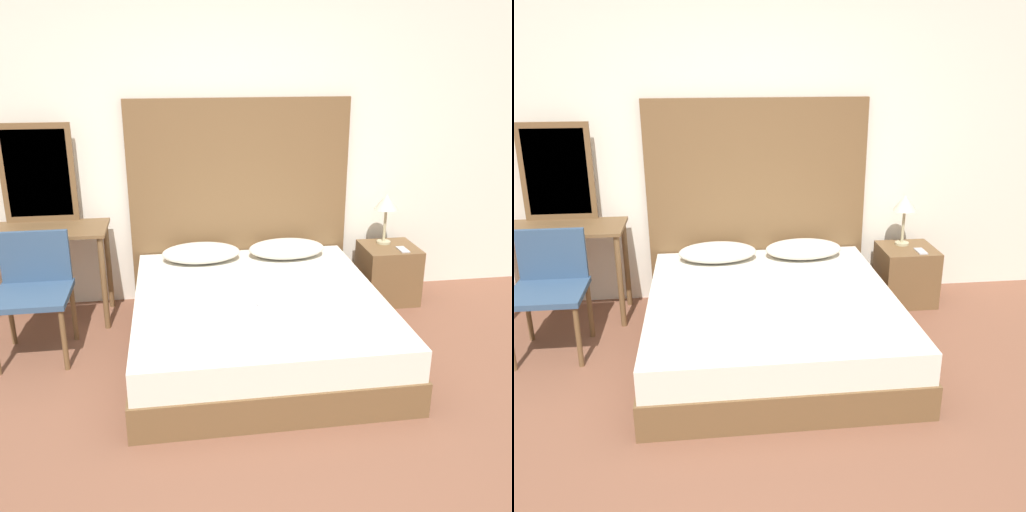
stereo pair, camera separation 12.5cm
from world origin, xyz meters
TOP-DOWN VIEW (x-y plane):
  - ground_plane at (0.00, 0.00)m, footprint 16.00×16.00m
  - wall_back at (0.00, 2.24)m, footprint 10.00×0.06m
  - bed at (0.11, 1.16)m, footprint 1.75×1.95m
  - headboard at (0.11, 2.16)m, footprint 1.83×0.05m
  - pillow_left at (-0.24, 1.90)m, footprint 0.63×0.38m
  - pillow_right at (0.47, 1.90)m, footprint 0.63×0.38m
  - phone_on_bed at (0.15, 0.98)m, footprint 0.16×0.14m
  - nightstand at (1.36, 1.88)m, footprint 0.45×0.45m
  - table_lamp at (1.34, 1.97)m, footprint 0.20×0.20m
  - phone_on_nightstand at (1.43, 1.77)m, footprint 0.07×0.15m
  - vanity_desk at (-1.47, 1.88)m, footprint 1.03×0.49m
  - vanity_mirror at (-1.47, 2.09)m, footprint 0.56×0.03m
  - chair at (-1.44, 1.38)m, footprint 0.50×0.50m

SIDE VIEW (x-z plane):
  - ground_plane at x=0.00m, z-range 0.00..0.00m
  - bed at x=0.11m, z-range 0.00..0.43m
  - nightstand at x=1.36m, z-range 0.00..0.48m
  - phone_on_bed at x=0.15m, z-range 0.43..0.44m
  - phone_on_nightstand at x=1.43m, z-range 0.48..0.49m
  - pillow_left at x=-0.24m, z-range 0.43..0.58m
  - pillow_right at x=0.47m, z-range 0.43..0.58m
  - chair at x=-1.44m, z-range 0.08..0.94m
  - vanity_desk at x=-1.47m, z-range 0.25..1.02m
  - table_lamp at x=1.34m, z-range 0.61..1.05m
  - headboard at x=0.11m, z-range 0.00..1.70m
  - vanity_mirror at x=-1.47m, z-range 0.77..1.54m
  - wall_back at x=0.00m, z-range 0.00..2.70m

